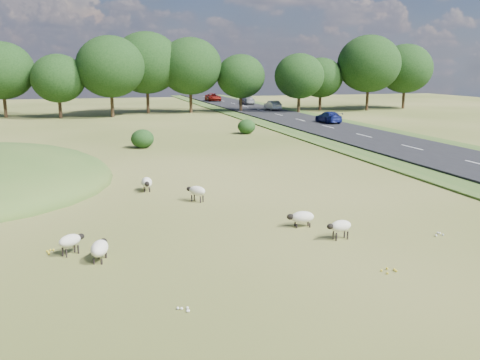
% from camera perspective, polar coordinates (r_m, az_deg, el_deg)
% --- Properties ---
extents(ground, '(160.00, 160.00, 0.00)m').
position_cam_1_polar(ground, '(42.53, -8.52, 2.82)').
color(ground, '#3D4D18').
rests_on(ground, ground).
extents(road, '(8.00, 150.00, 0.25)m').
position_cam_1_polar(road, '(57.90, 10.21, 5.29)').
color(road, black).
rests_on(road, ground).
extents(treeline, '(96.28, 14.66, 11.70)m').
position_cam_1_polar(treeline, '(77.23, -12.97, 11.59)').
color(treeline, black).
rests_on(treeline, ground).
extents(shrubs, '(27.77, 8.79, 1.57)m').
position_cam_1_polar(shrubs, '(49.77, -12.97, 4.86)').
color(shrubs, black).
rests_on(shrubs, ground).
extents(sheep_0, '(0.65, 1.33, 0.76)m').
position_cam_1_polar(sheep_0, '(29.57, -9.92, -0.27)').
color(sheep_0, beige).
rests_on(sheep_0, ground).
extents(sheep_1, '(0.83, 1.34, 0.74)m').
position_cam_1_polar(sheep_1, '(19.40, -14.73, -7.04)').
color(sheep_1, beige).
rests_on(sheep_1, ground).
extents(sheep_2, '(1.10, 0.57, 0.78)m').
position_cam_1_polar(sheep_2, '(21.38, 10.63, -4.86)').
color(sheep_2, beige).
rests_on(sheep_2, ground).
extents(sheep_3, '(1.22, 0.63, 0.69)m').
position_cam_1_polar(sheep_3, '(22.80, 6.60, -3.95)').
color(sheep_3, beige).
rests_on(sheep_3, ground).
extents(sheep_4, '(1.04, 0.90, 0.76)m').
position_cam_1_polar(sheep_4, '(20.28, -17.62, -6.17)').
color(sheep_4, beige).
rests_on(sheep_4, ground).
extents(sheep_5, '(1.02, 1.06, 0.81)m').
position_cam_1_polar(sheep_5, '(26.92, -4.64, -1.15)').
color(sheep_5, beige).
rests_on(sheep_5, ground).
extents(car_0, '(1.82, 4.49, 1.30)m').
position_cam_1_polar(car_0, '(64.00, 9.43, 6.64)').
color(car_0, navy).
rests_on(car_0, road).
extents(car_1, '(1.49, 4.28, 1.41)m').
position_cam_1_polar(car_1, '(82.39, 3.50, 7.96)').
color(car_1, '#B0B4B8').
rests_on(car_1, road).
extents(car_2, '(2.39, 5.18, 1.44)m').
position_cam_1_polar(car_2, '(104.32, -2.89, 8.81)').
color(car_2, maroon).
rests_on(car_2, road).
extents(car_5, '(1.92, 4.73, 1.37)m').
position_cam_1_polar(car_5, '(95.52, 0.74, 8.52)').
color(car_5, '#95989C').
rests_on(car_5, road).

